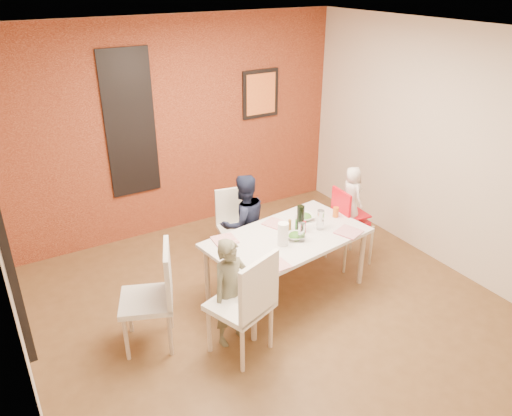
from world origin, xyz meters
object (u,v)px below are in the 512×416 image
child_far (244,223)px  paper_towel_roll (283,234)px  chair_near (248,301)px  chair_far (235,222)px  child_near (231,292)px  wine_bottle (300,219)px  chair_left (156,292)px  dining_table (287,241)px  toddler (352,194)px  high_chair (348,219)px

child_far → paper_towel_roll: child_far is taller
chair_near → chair_far: bearing=-134.5°
chair_near → paper_towel_roll: size_ratio=4.33×
child_near → chair_near: bearing=-94.2°
child_far → wine_bottle: (0.32, -0.63, 0.25)m
chair_left → paper_towel_roll: bearing=109.4°
wine_bottle → paper_towel_roll: wine_bottle is taller
dining_table → paper_towel_roll: size_ratio=7.34×
chair_far → chair_left: 1.63m
chair_far → wine_bottle: wine_bottle is taller
child_near → paper_towel_roll: 0.82m
dining_table → toddler: bearing=8.8°
toddler → dining_table: bearing=104.9°
high_chair → paper_towel_roll: (-1.07, -0.27, 0.24)m
dining_table → chair_left: chair_left is taller
high_chair → child_near: 1.88m
child_far → chair_left: bearing=29.4°
child_near → child_far: (0.71, 1.03, 0.05)m
child_near → toddler: (1.82, 0.53, 0.35)m
chair_far → paper_towel_roll: 1.06m
child_near → toddler: toddler is taller
chair_left → toddler: (2.42, 0.22, 0.32)m
dining_table → child_far: child_far is taller
dining_table → chair_near: 1.04m
dining_table → chair_near: (-0.83, -0.63, -0.04)m
chair_near → toddler: toddler is taller
chair_near → child_far: child_far is taller
child_near → child_far: 1.25m
child_near → wine_bottle: 1.15m
chair_far → chair_left: bearing=-132.4°
chair_left → paper_towel_roll: 1.34m
chair_far → high_chair: bearing=-22.8°
chair_left → child_near: size_ratio=0.95×
toddler → chair_near: bearing=119.5°
dining_table → wine_bottle: 0.27m
dining_table → chair_far: size_ratio=2.01×
chair_near → dining_table: bearing=-162.9°
chair_left → child_far: 1.49m
dining_table → wine_bottle: wine_bottle is taller
chair_far → wine_bottle: (0.31, -0.87, 0.34)m
dining_table → chair_left: 1.46m
child_near → toddler: bearing=4.7°
high_chair → wine_bottle: (-0.77, -0.13, 0.26)m
child_far → dining_table: bearing=103.7°
toddler → wine_bottle: size_ratio=2.20×
dining_table → child_near: size_ratio=1.66×
toddler → paper_towel_roll: 1.13m
wine_bottle → child_near: bearing=-158.8°
toddler → paper_towel_roll: toddler is taller
chair_near → wine_bottle: size_ratio=3.58×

